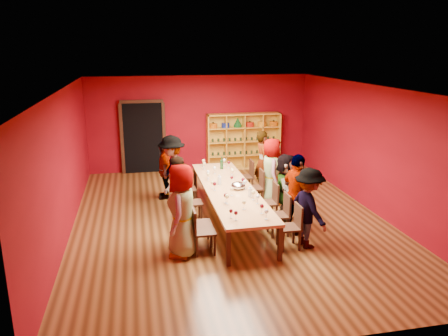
% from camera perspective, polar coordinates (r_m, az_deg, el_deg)
% --- Properties ---
extents(room_shell, '(7.10, 9.10, 3.04)m').
position_cam_1_polar(room_shell, '(9.70, 0.73, 1.52)').
color(room_shell, '#4D2D14').
rests_on(room_shell, ground).
extents(tasting_table, '(1.10, 4.50, 0.75)m').
position_cam_1_polar(tasting_table, '(9.93, 0.71, -2.97)').
color(tasting_table, '#B9814D').
rests_on(tasting_table, ground).
extents(doorway, '(1.40, 0.17, 2.30)m').
position_cam_1_polar(doorway, '(13.90, -10.51, 3.96)').
color(doorway, black).
rests_on(doorway, ground).
extents(shelving_unit, '(2.40, 0.40, 1.80)m').
position_cam_1_polar(shelving_unit, '(14.23, 2.53, 3.90)').
color(shelving_unit, gold).
rests_on(shelving_unit, ground).
extents(chair_person_left_0, '(0.42, 0.42, 0.89)m').
position_cam_1_polar(chair_person_left_0, '(8.42, -3.15, -7.96)').
color(chair_person_left_0, black).
rests_on(chair_person_left_0, ground).
extents(person_left_0, '(0.71, 0.98, 1.79)m').
position_cam_1_polar(person_left_0, '(8.23, -5.52, -5.56)').
color(person_left_0, '#121434').
rests_on(person_left_0, ground).
extents(chair_person_left_1, '(0.42, 0.42, 0.89)m').
position_cam_1_polar(chair_person_left_1, '(8.80, -3.55, -6.90)').
color(chair_person_left_1, black).
rests_on(chair_person_left_1, ground).
extents(person_left_1, '(0.55, 0.68, 1.67)m').
position_cam_1_polar(person_left_1, '(8.64, -5.60, -4.95)').
color(person_left_1, '#535359').
rests_on(person_left_1, ground).
extents(chair_person_left_2, '(0.42, 0.42, 0.89)m').
position_cam_1_polar(chair_person_left_2, '(9.94, -4.56, -4.23)').
color(chair_person_left_2, black).
rests_on(chair_person_left_2, ground).
extents(person_left_2, '(0.46, 0.77, 1.52)m').
position_cam_1_polar(person_left_2, '(9.83, -6.10, -2.88)').
color(person_left_2, '#C88695').
rests_on(person_left_2, ground).
extents(chair_person_left_3, '(0.42, 0.42, 0.89)m').
position_cam_1_polar(chair_person_left_3, '(10.89, -5.22, -2.47)').
color(chair_person_left_3, black).
rests_on(chair_person_left_3, ground).
extents(person_left_3, '(0.67, 1.23, 1.80)m').
position_cam_1_polar(person_left_3, '(10.74, -6.78, -0.50)').
color(person_left_3, pink).
rests_on(person_left_3, ground).
extents(chair_person_left_4, '(0.42, 0.42, 0.89)m').
position_cam_1_polar(chair_person_left_4, '(11.57, -5.63, -1.39)').
color(chair_person_left_4, black).
rests_on(chair_person_left_4, ground).
extents(person_left_4, '(0.46, 0.92, 1.52)m').
position_cam_1_polar(person_left_4, '(11.47, -7.76, -0.23)').
color(person_left_4, '#141B38').
rests_on(person_left_4, ground).
extents(chair_person_right_0, '(0.42, 0.42, 0.89)m').
position_cam_1_polar(chair_person_right_0, '(8.73, 8.97, -7.25)').
color(chair_person_right_0, black).
rests_on(chair_person_right_0, ground).
extents(person_right_0, '(0.62, 1.11, 1.61)m').
position_cam_1_polar(person_right_0, '(8.73, 11.01, -5.16)').
color(person_right_0, '#CC8890').
rests_on(person_right_0, ground).
extents(chair_person_right_1, '(0.42, 0.42, 0.89)m').
position_cam_1_polar(chair_person_right_1, '(9.30, 7.58, -5.74)').
color(chair_person_right_1, black).
rests_on(chair_person_right_1, ground).
extents(person_right_1, '(0.67, 1.09, 1.73)m').
position_cam_1_polar(person_right_1, '(9.28, 9.47, -3.45)').
color(person_right_1, silver).
rests_on(person_right_1, ground).
extents(chair_person_right_2, '(0.42, 0.42, 0.89)m').
position_cam_1_polar(chair_person_right_2, '(9.99, 6.13, -4.17)').
color(chair_person_right_2, black).
rests_on(chair_person_right_2, ground).
extents(person_right_2, '(0.86, 1.50, 1.56)m').
position_cam_1_polar(person_right_2, '(10.01, 8.03, -2.49)').
color(person_right_2, '#5E90C1').
rests_on(person_right_2, ground).
extents(chair_person_right_3, '(0.42, 0.42, 0.89)m').
position_cam_1_polar(chair_person_right_3, '(11.00, 4.39, -2.27)').
color(chair_person_right_3, black).
rests_on(chair_person_right_3, ground).
extents(person_right_3, '(0.58, 0.88, 1.68)m').
position_cam_1_polar(person_right_3, '(11.00, 6.23, -0.45)').
color(person_right_3, pink).
rests_on(person_right_3, ground).
extents(chair_person_right_4, '(0.42, 0.42, 0.89)m').
position_cam_1_polar(chair_person_right_4, '(11.90, 3.11, -0.86)').
color(chair_person_right_4, black).
rests_on(chair_person_right_4, ground).
extents(person_right_4, '(0.49, 0.64, 1.69)m').
position_cam_1_polar(person_right_4, '(11.92, 5.06, 0.86)').
color(person_right_4, '#5B87BC').
rests_on(person_right_4, ground).
extents(wine_glass_0, '(0.08, 0.08, 0.20)m').
position_cam_1_polar(wine_glass_0, '(11.77, 0.04, 1.00)').
color(wine_glass_0, silver).
rests_on(wine_glass_0, tasting_table).
extents(wine_glass_1, '(0.08, 0.08, 0.21)m').
position_cam_1_polar(wine_glass_1, '(8.16, 5.55, -5.72)').
color(wine_glass_1, silver).
rests_on(wine_glass_1, tasting_table).
extents(wine_glass_2, '(0.08, 0.08, 0.20)m').
position_cam_1_polar(wine_glass_2, '(8.94, 4.42, -3.80)').
color(wine_glass_2, silver).
rests_on(wine_glass_2, tasting_table).
extents(wine_glass_3, '(0.09, 0.09, 0.21)m').
position_cam_1_polar(wine_glass_3, '(8.96, 0.23, -3.66)').
color(wine_glass_3, silver).
rests_on(wine_glass_3, tasting_table).
extents(wine_glass_4, '(0.07, 0.07, 0.18)m').
position_cam_1_polar(wine_glass_4, '(10.25, 1.02, -1.31)').
color(wine_glass_4, silver).
rests_on(wine_glass_4, tasting_table).
extents(wine_glass_5, '(0.08, 0.08, 0.21)m').
position_cam_1_polar(wine_glass_5, '(10.63, -2.08, -0.58)').
color(wine_glass_5, silver).
rests_on(wine_glass_5, tasting_table).
extents(wine_glass_6, '(0.09, 0.09, 0.22)m').
position_cam_1_polar(wine_glass_6, '(8.89, 0.40, -3.80)').
color(wine_glass_6, silver).
rests_on(wine_glass_6, tasting_table).
extents(wine_glass_7, '(0.07, 0.07, 0.18)m').
position_cam_1_polar(wine_glass_7, '(8.21, 0.92, -5.69)').
color(wine_glass_7, silver).
rests_on(wine_glass_7, tasting_table).
extents(wine_glass_8, '(0.09, 0.09, 0.22)m').
position_cam_1_polar(wine_glass_8, '(9.16, 3.87, -3.25)').
color(wine_glass_8, silver).
rests_on(wine_glass_8, tasting_table).
extents(wine_glass_9, '(0.07, 0.07, 0.18)m').
position_cam_1_polar(wine_glass_9, '(10.93, 1.04, -0.23)').
color(wine_glass_9, silver).
rests_on(wine_glass_9, tasting_table).
extents(wine_glass_10, '(0.08, 0.08, 0.19)m').
position_cam_1_polar(wine_glass_10, '(8.10, 1.57, -5.94)').
color(wine_glass_10, silver).
rests_on(wine_glass_10, tasting_table).
extents(wine_glass_11, '(0.08, 0.08, 0.20)m').
position_cam_1_polar(wine_glass_11, '(9.74, -1.23, -2.13)').
color(wine_glass_11, silver).
rests_on(wine_glass_11, tasting_table).
extents(wine_glass_12, '(0.08, 0.08, 0.21)m').
position_cam_1_polar(wine_glass_12, '(11.68, -2.69, 0.89)').
color(wine_glass_12, silver).
rests_on(wine_glass_12, tasting_table).
extents(wine_glass_13, '(0.08, 0.08, 0.20)m').
position_cam_1_polar(wine_glass_13, '(8.43, 4.97, -5.05)').
color(wine_glass_13, silver).
rests_on(wine_glass_13, tasting_table).
extents(wine_glass_14, '(0.09, 0.09, 0.21)m').
position_cam_1_polar(wine_glass_14, '(10.01, 2.52, -1.59)').
color(wine_glass_14, silver).
rests_on(wine_glass_14, tasting_table).
extents(wine_glass_15, '(0.08, 0.08, 0.21)m').
position_cam_1_polar(wine_glass_15, '(9.87, 2.75, -1.87)').
color(wine_glass_15, silver).
rests_on(wine_glass_15, tasting_table).
extents(wine_glass_16, '(0.08, 0.08, 0.20)m').
position_cam_1_polar(wine_glass_16, '(11.41, -2.59, 0.52)').
color(wine_glass_16, silver).
rests_on(wine_glass_16, tasting_table).
extents(wine_glass_17, '(0.08, 0.08, 0.19)m').
position_cam_1_polar(wine_glass_17, '(9.40, 1.03, -2.82)').
color(wine_glass_17, silver).
rests_on(wine_glass_17, tasting_table).
extents(wine_glass_18, '(0.07, 0.07, 0.18)m').
position_cam_1_polar(wine_glass_18, '(9.89, -1.55, -1.96)').
color(wine_glass_18, silver).
rests_on(wine_glass_18, tasting_table).
extents(wine_glass_19, '(0.08, 0.08, 0.21)m').
position_cam_1_polar(wine_glass_19, '(10.74, 1.09, -0.42)').
color(wine_glass_19, silver).
rests_on(wine_glass_19, tasting_table).
extents(wine_glass_20, '(0.07, 0.07, 0.19)m').
position_cam_1_polar(wine_glass_20, '(11.57, 0.62, 0.68)').
color(wine_glass_20, silver).
rests_on(wine_glass_20, tasting_table).
extents(wine_glass_21, '(0.08, 0.08, 0.20)m').
position_cam_1_polar(wine_glass_21, '(8.62, 2.64, -4.55)').
color(wine_glass_21, silver).
rests_on(wine_glass_21, tasting_table).
extents(wine_glass_22, '(0.08, 0.08, 0.19)m').
position_cam_1_polar(wine_glass_22, '(11.01, -1.24, -0.05)').
color(wine_glass_22, silver).
rests_on(wine_glass_22, tasting_table).
extents(wine_glass_23, '(0.08, 0.08, 0.19)m').
position_cam_1_polar(wine_glass_23, '(10.48, -2.09, -0.89)').
color(wine_glass_23, silver).
rests_on(wine_glass_23, tasting_table).
extents(spittoon_bowl, '(0.33, 0.33, 0.18)m').
position_cam_1_polar(spittoon_bowl, '(9.86, 1.85, -2.33)').
color(spittoon_bowl, '#B0B2B7').
rests_on(spittoon_bowl, tasting_table).
extents(carafe_a, '(0.11, 0.11, 0.23)m').
position_cam_1_polar(carafe_a, '(10.15, -0.60, -1.61)').
color(carafe_a, silver).
rests_on(carafe_a, tasting_table).
extents(carafe_b, '(0.10, 0.10, 0.24)m').
position_cam_1_polar(carafe_b, '(9.34, 3.45, -3.19)').
color(carafe_b, silver).
rests_on(carafe_b, tasting_table).
extents(wine_bottle, '(0.10, 0.10, 0.34)m').
position_cam_1_polar(wine_bottle, '(11.45, -0.31, 0.49)').
color(wine_bottle, '#14391B').
rests_on(wine_bottle, tasting_table).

